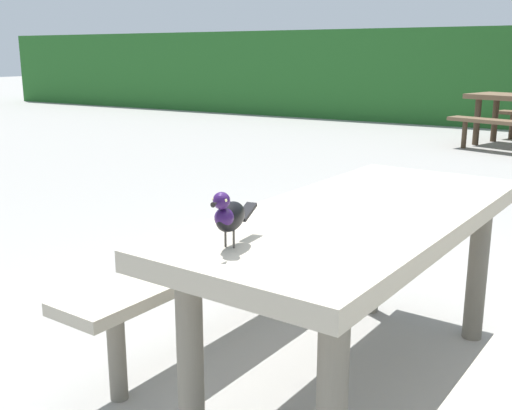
{
  "coord_description": "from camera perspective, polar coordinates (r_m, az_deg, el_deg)",
  "views": [
    {
      "loc": [
        0.65,
        -2.27,
        1.32
      ],
      "look_at": [
        -0.35,
        -0.62,
        0.84
      ],
      "focal_mm": 42.99,
      "sensor_mm": 36.0,
      "label": 1
    }
  ],
  "objects": [
    {
      "name": "ground_plane",
      "position": [
        2.7,
        13.82,
        -15.67
      ],
      "size": [
        60.0,
        60.0,
        0.0
      ],
      "primitive_type": "plane",
      "color": "gray"
    },
    {
      "name": "picnic_table_foreground",
      "position": [
        2.43,
        9.65,
        -4.54
      ],
      "size": [
        1.8,
        1.85,
        0.74
      ],
      "color": "#B2A893",
      "rests_on": "ground"
    },
    {
      "name": "bird_grackle",
      "position": [
        1.85,
        -2.54,
        -0.95
      ],
      "size": [
        0.09,
        0.29,
        0.18
      ],
      "color": "black",
      "rests_on": "picnic_table_foreground"
    }
  ]
}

